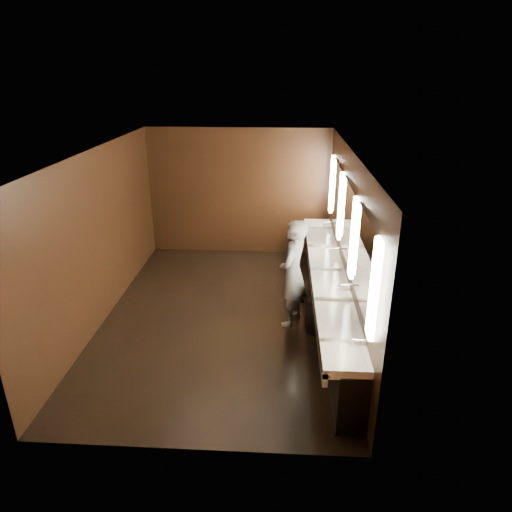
{
  "coord_description": "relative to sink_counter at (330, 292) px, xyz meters",
  "views": [
    {
      "loc": [
        0.96,
        -6.84,
        3.95
      ],
      "look_at": [
        0.56,
        0.0,
        1.12
      ],
      "focal_mm": 32.0,
      "sensor_mm": 36.0,
      "label": 1
    }
  ],
  "objects": [
    {
      "name": "wall_back",
      "position": [
        -1.79,
        3.0,
        0.9
      ],
      "size": [
        4.0,
        0.02,
        2.8
      ],
      "primitive_type": "cube",
      "color": "black",
      "rests_on": "floor"
    },
    {
      "name": "ceiling",
      "position": [
        -1.79,
        0.0,
        2.3
      ],
      "size": [
        4.0,
        6.0,
        0.02
      ],
      "primitive_type": "cube",
      "color": "#2D2D2B",
      "rests_on": "wall_back"
    },
    {
      "name": "sink_counter",
      "position": [
        0.0,
        0.0,
        0.0
      ],
      "size": [
        0.55,
        5.4,
        1.01
      ],
      "color": "black",
      "rests_on": "floor"
    },
    {
      "name": "mirror_band",
      "position": [
        0.19,
        -0.0,
        1.25
      ],
      "size": [
        0.06,
        5.03,
        1.15
      ],
      "color": "#FFF2CF",
      "rests_on": "wall_right"
    },
    {
      "name": "trash_bin",
      "position": [
        -0.22,
        -0.41,
        -0.22
      ],
      "size": [
        0.48,
        0.48,
        0.56
      ],
      "primitive_type": "cylinder",
      "rotation": [
        0.0,
        0.0,
        0.41
      ],
      "color": "black",
      "rests_on": "floor"
    },
    {
      "name": "person",
      "position": [
        -0.63,
        -0.16,
        0.4
      ],
      "size": [
        0.63,
        0.76,
        1.79
      ],
      "primitive_type": "imported",
      "rotation": [
        0.0,
        0.0,
        -1.92
      ],
      "color": "#7E95BC",
      "rests_on": "floor"
    },
    {
      "name": "wall_left",
      "position": [
        -3.79,
        0.0,
        0.9
      ],
      "size": [
        0.02,
        6.0,
        2.8
      ],
      "primitive_type": "cube",
      "color": "black",
      "rests_on": "floor"
    },
    {
      "name": "wall_right",
      "position": [
        0.21,
        0.0,
        0.9
      ],
      "size": [
        0.02,
        6.0,
        2.8
      ],
      "primitive_type": "cube",
      "color": "black",
      "rests_on": "floor"
    },
    {
      "name": "wall_front",
      "position": [
        -1.79,
        -3.0,
        0.9
      ],
      "size": [
        4.0,
        0.02,
        2.8
      ],
      "primitive_type": "cube",
      "color": "black",
      "rests_on": "floor"
    },
    {
      "name": "floor",
      "position": [
        -1.79,
        0.0,
        -0.5
      ],
      "size": [
        6.0,
        6.0,
        0.0
      ],
      "primitive_type": "plane",
      "color": "black",
      "rests_on": "ground"
    }
  ]
}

